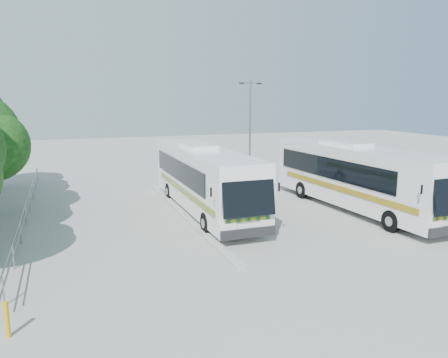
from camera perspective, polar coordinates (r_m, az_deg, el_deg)
name	(u,v)px	position (r m, az deg, el deg)	size (l,w,h in m)	color
ground	(238,221)	(22.14, 1.85, -5.51)	(100.00, 100.00, 0.00)	#9E9E99
kerb_divider	(184,214)	(23.25, -5.30, -4.58)	(0.40, 16.00, 0.15)	#B2B2AD
railing	(27,205)	(24.39, -24.39, -3.17)	(0.06, 22.00, 1.00)	gray
coach_main	(204,178)	(23.64, -2.62, 0.19)	(2.62, 12.35, 3.42)	white
coach_adjacent	(356,176)	(25.06, 16.90, 0.43)	(3.15, 12.72, 3.50)	silver
lamppost	(250,127)	(31.84, 3.42, 6.82)	(1.80, 0.39, 7.36)	gray
bollard	(7,320)	(13.10, -26.51, -16.10)	(0.14, 0.14, 0.99)	gold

